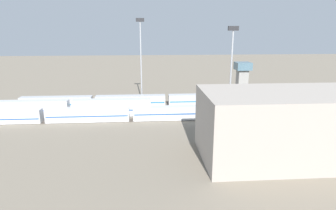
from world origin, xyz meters
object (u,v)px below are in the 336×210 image
(light_mast_0, at_px, (141,50))
(maintenance_shed, at_px, (307,125))
(control_tower, at_px, (242,75))
(train_on_track_1, at_px, (196,100))
(train_on_track_4, at_px, (88,115))
(train_on_track_3, at_px, (71,108))
(light_mast_1, at_px, (232,62))

(light_mast_0, xyz_separation_m, maintenance_shed, (-33.93, 48.56, -11.44))
(control_tower, bearing_deg, train_on_track_1, 41.66)
(train_on_track_4, bearing_deg, light_mast_0, -123.81)
(train_on_track_3, height_order, control_tower, control_tower)
(train_on_track_1, height_order, maintenance_shed, maintenance_shed)
(light_mast_1, distance_m, control_tower, 41.18)
(light_mast_0, bearing_deg, light_mast_1, 135.86)
(train_on_track_4, xyz_separation_m, control_tower, (-55.39, -34.73, 5.25))
(train_on_track_1, height_order, light_mast_0, light_mast_0)
(train_on_track_1, distance_m, light_mast_0, 25.54)
(train_on_track_1, bearing_deg, train_on_track_3, 14.33)
(light_mast_0, distance_m, control_tower, 43.96)
(maintenance_shed, bearing_deg, train_on_track_1, -69.54)
(train_on_track_4, distance_m, maintenance_shed, 55.65)
(light_mast_0, height_order, maintenance_shed, light_mast_0)
(light_mast_0, bearing_deg, train_on_track_4, 56.19)
(train_on_track_1, distance_m, train_on_track_4, 36.44)
(light_mast_1, xyz_separation_m, maintenance_shed, (-9.01, 24.37, -9.94))
(train_on_track_4, relative_size, light_mast_1, 2.74)
(train_on_track_1, height_order, light_mast_1, light_mast_1)
(train_on_track_3, relative_size, maintenance_shed, 1.11)
(maintenance_shed, bearing_deg, light_mast_0, -55.05)
(light_mast_1, distance_m, maintenance_shed, 27.82)
(maintenance_shed, distance_m, control_tower, 61.61)
(control_tower, bearing_deg, train_on_track_3, 25.87)
(train_on_track_3, distance_m, maintenance_shed, 63.20)
(light_mast_0, distance_m, maintenance_shed, 60.33)
(train_on_track_1, bearing_deg, control_tower, -138.34)
(maintenance_shed, bearing_deg, train_on_track_3, -29.97)
(light_mast_1, bearing_deg, train_on_track_4, -3.07)
(maintenance_shed, bearing_deg, light_mast_1, -69.71)
(train_on_track_1, xyz_separation_m, light_mast_1, (-6.47, 17.13, 14.69))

